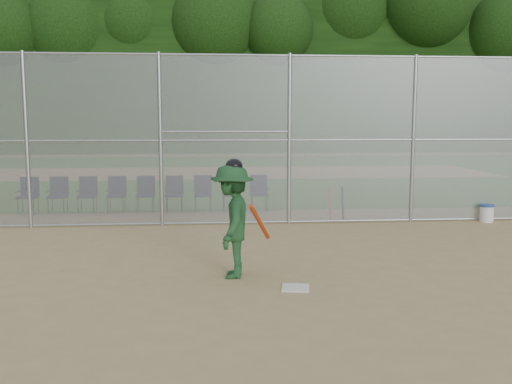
{
  "coord_description": "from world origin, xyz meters",
  "views": [
    {
      "loc": [
        -0.93,
        -8.33,
        2.51
      ],
      "look_at": [
        0.0,
        2.5,
        1.1
      ],
      "focal_mm": 40.0,
      "sensor_mm": 36.0,
      "label": 1
    }
  ],
  "objects": [
    {
      "name": "chair_8",
      "position": [
        0.47,
        7.0,
        0.48
      ],
      "size": [
        0.54,
        0.52,
        0.96
      ],
      "primitive_type": null,
      "color": "black",
      "rests_on": "ground"
    },
    {
      "name": "water_cooler",
      "position": [
        5.85,
        4.83,
        0.22
      ],
      "size": [
        0.34,
        0.34,
        0.43
      ],
      "color": "white",
      "rests_on": "ground"
    },
    {
      "name": "chair_4",
      "position": [
        -2.59,
        7.0,
        0.48
      ],
      "size": [
        0.54,
        0.52,
        0.96
      ],
      "primitive_type": null,
      "color": "black",
      "rests_on": "ground"
    },
    {
      "name": "chair_7",
      "position": [
        -0.29,
        7.0,
        0.48
      ],
      "size": [
        0.54,
        0.52,
        0.96
      ],
      "primitive_type": null,
      "color": "black",
      "rests_on": "ground"
    },
    {
      "name": "batter_at_plate",
      "position": [
        -0.55,
        0.52,
        0.91
      ],
      "size": [
        1.01,
        1.33,
        1.89
      ],
      "color": "#1C4723",
      "rests_on": "ground"
    },
    {
      "name": "dirt_patch_far",
      "position": [
        0.0,
        18.0,
        0.01
      ],
      "size": [
        24.0,
        24.0,
        0.0
      ],
      "primitive_type": "plane",
      "color": "tan",
      "rests_on": "ground"
    },
    {
      "name": "spare_bats",
      "position": [
        2.23,
        5.3,
        0.42
      ],
      "size": [
        0.36,
        0.26,
        0.84
      ],
      "color": "#D84C14",
      "rests_on": "ground"
    },
    {
      "name": "chair_1",
      "position": [
        -4.89,
        7.0,
        0.48
      ],
      "size": [
        0.54,
        0.52,
        0.96
      ],
      "primitive_type": null,
      "color": "black",
      "rests_on": "ground"
    },
    {
      "name": "backstop_fence",
      "position": [
        0.0,
        5.0,
        2.07
      ],
      "size": [
        16.09,
        0.09,
        4.0
      ],
      "color": "gray",
      "rests_on": "ground"
    },
    {
      "name": "ground",
      "position": [
        0.0,
        0.0,
        0.0
      ],
      "size": [
        100.0,
        100.0,
        0.0
      ],
      "primitive_type": "plane",
      "color": "tan",
      "rests_on": "ground"
    },
    {
      "name": "chair_5",
      "position": [
        -1.83,
        7.0,
        0.48
      ],
      "size": [
        0.54,
        0.52,
        0.96
      ],
      "primitive_type": null,
      "color": "black",
      "rests_on": "ground"
    },
    {
      "name": "chair_2",
      "position": [
        -4.13,
        7.0,
        0.48
      ],
      "size": [
        0.54,
        0.52,
        0.96
      ],
      "primitive_type": null,
      "color": "black",
      "rests_on": "ground"
    },
    {
      "name": "chair_3",
      "position": [
        -3.36,
        7.0,
        0.48
      ],
      "size": [
        0.54,
        0.52,
        0.96
      ],
      "primitive_type": null,
      "color": "black",
      "rests_on": "ground"
    },
    {
      "name": "grass_strip",
      "position": [
        0.0,
        18.0,
        0.01
      ],
      "size": [
        100.0,
        100.0,
        0.0
      ],
      "primitive_type": "plane",
      "color": "#2E651E",
      "rests_on": "ground"
    },
    {
      "name": "home_plate",
      "position": [
        0.36,
        -0.2,
        0.01
      ],
      "size": [
        0.47,
        0.47,
        0.02
      ],
      "primitive_type": "cube",
      "rotation": [
        0.0,
        0.0,
        -0.18
      ],
      "color": "white",
      "rests_on": "ground"
    },
    {
      "name": "chair_6",
      "position": [
        -1.06,
        7.0,
        0.48
      ],
      "size": [
        0.54,
        0.52,
        0.96
      ],
      "primitive_type": null,
      "color": "black",
      "rests_on": "ground"
    },
    {
      "name": "treeline",
      "position": [
        0.0,
        20.0,
        5.5
      ],
      "size": [
        81.0,
        60.0,
        11.0
      ],
      "color": "black",
      "rests_on": "ground"
    },
    {
      "name": "chair_0",
      "position": [
        -5.66,
        7.0,
        0.48
      ],
      "size": [
        0.54,
        0.52,
        0.96
      ],
      "primitive_type": null,
      "color": "black",
      "rests_on": "ground"
    }
  ]
}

